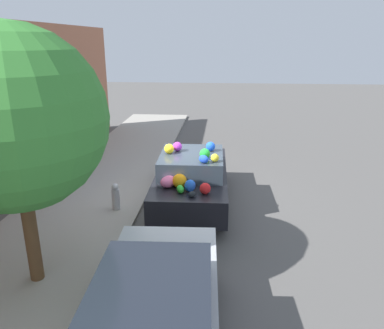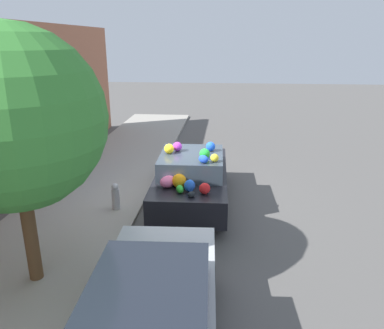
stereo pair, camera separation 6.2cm
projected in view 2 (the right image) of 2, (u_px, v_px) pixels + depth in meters
ground_plane at (185, 203)px, 10.28m from camera, size 60.00×60.00×0.00m
sidewalk_curb at (90, 197)px, 10.49m from camera, size 24.00×3.20×0.11m
building_facade at (3, 114)px, 10.01m from camera, size 18.00×1.20×4.78m
street_tree at (13, 119)px, 5.95m from camera, size 3.00×3.00×4.45m
fire_hydrant at (116, 196)px, 9.55m from camera, size 0.20×0.20×0.70m
art_car at (192, 178)px, 9.96m from camera, size 4.26×1.93×1.72m
parked_car_plain at (152, 316)px, 5.02m from camera, size 4.18×1.87×1.41m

